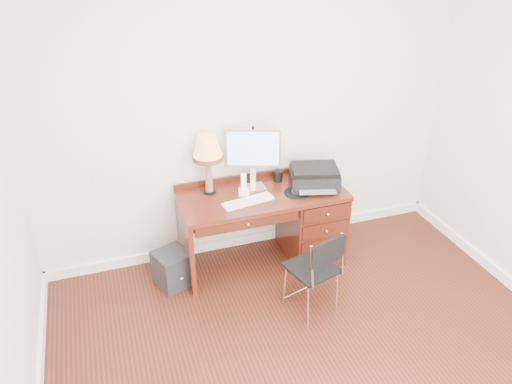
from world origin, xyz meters
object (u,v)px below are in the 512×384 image
object	(u,v)px
phone	(244,188)
leg_lamp	(207,151)
equipment_box	(173,268)
monitor	(252,151)
printer	(314,177)
chair	(315,266)
desk	(294,219)

from	to	relation	value
phone	leg_lamp	bearing A→B (deg)	171.30
leg_lamp	equipment_box	xyz separation A→B (m)	(-0.43, -0.24, -0.99)
equipment_box	leg_lamp	bearing A→B (deg)	8.26
monitor	leg_lamp	size ratio (longest dim) A/B	1.03
leg_lamp	printer	bearing A→B (deg)	-11.30
monitor	chair	xyz separation A→B (m)	(0.22, -0.95, -0.64)
phone	desk	bearing A→B (deg)	10.79
monitor	leg_lamp	xyz separation A→B (m)	(-0.40, 0.03, 0.05)
leg_lamp	equipment_box	distance (m)	1.10
printer	chair	bearing A→B (deg)	-97.13
desk	leg_lamp	world-z (taller)	leg_lamp
printer	equipment_box	world-z (taller)	printer
leg_lamp	desk	bearing A→B (deg)	-11.89
printer	phone	xyz separation A→B (m)	(-0.66, 0.06, -0.04)
desk	phone	world-z (taller)	phone
monitor	equipment_box	distance (m)	1.27
desk	leg_lamp	distance (m)	1.08
monitor	leg_lamp	bearing A→B (deg)	-163.87
equipment_box	printer	bearing A→B (deg)	-18.78
desk	chair	world-z (taller)	chair
leg_lamp	monitor	bearing A→B (deg)	-3.74
printer	equipment_box	xyz separation A→B (m)	(-1.37, -0.05, -0.68)
chair	equipment_box	bearing A→B (deg)	129.55
desk	phone	distance (m)	0.63
desk	printer	xyz separation A→B (m)	(0.17, -0.03, 0.43)
monitor	phone	xyz separation A→B (m)	(-0.11, -0.10, -0.30)
desk	leg_lamp	size ratio (longest dim) A/B	2.70
desk	chair	bearing A→B (deg)	-100.51
desk	printer	world-z (taller)	printer
printer	chair	size ratio (longest dim) A/B	0.66
desk	equipment_box	world-z (taller)	desk
chair	desk	bearing A→B (deg)	64.14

